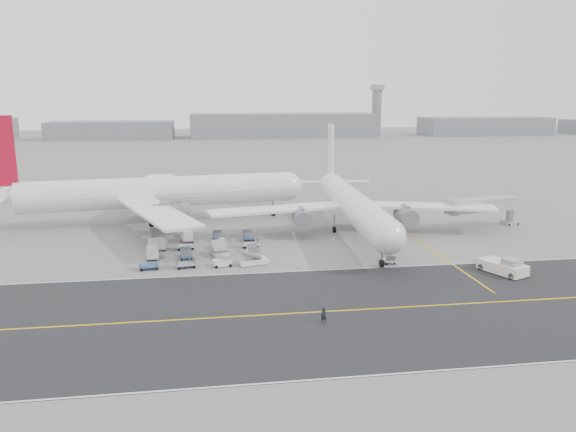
{
  "coord_description": "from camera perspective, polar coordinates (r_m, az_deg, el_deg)",
  "views": [
    {
      "loc": [
        -6.56,
        -79.28,
        25.23
      ],
      "look_at": [
        6.84,
        12.0,
        5.19
      ],
      "focal_mm": 35.0,
      "sensor_mm": 36.0,
      "label": 1
    }
  ],
  "objects": [
    {
      "name": "stray_dolly",
      "position": [
        87.45,
        10.16,
        -4.71
      ],
      "size": [
        1.5,
        2.4,
        1.47
      ],
      "primitive_type": null,
      "rotation": [
        0.0,
        0.0,
        -0.01
      ],
      "color": "silver",
      "rests_on": "ground"
    },
    {
      "name": "pushback_tug",
      "position": [
        86.56,
        21.07,
        -4.82
      ],
      "size": [
        5.62,
        8.7,
        2.51
      ],
      "rotation": [
        0.0,
        0.0,
        0.42
      ],
      "color": "silver",
      "rests_on": "ground"
    },
    {
      "name": "ground",
      "position": [
        83.45,
        -3.46,
        -5.37
      ],
      "size": [
        700.0,
        700.0,
        0.0
      ],
      "primitive_type": "plane",
      "color": "gray",
      "rests_on": "ground"
    },
    {
      "name": "horizon_buildings",
      "position": [
        342.17,
        -2.22,
        8.01
      ],
      "size": [
        520.0,
        28.0,
        28.0
      ],
      "primitive_type": null,
      "color": "gray",
      "rests_on": "ground"
    },
    {
      "name": "airliner_b",
      "position": [
        104.32,
        6.52,
        1.23
      ],
      "size": [
        53.86,
        54.55,
        18.8
      ],
      "rotation": [
        0.0,
        0.0,
        -0.05
      ],
      "color": "white",
      "rests_on": "ground"
    },
    {
      "name": "jet_bridge",
      "position": [
        114.49,
        19.2,
        0.94
      ],
      "size": [
        15.86,
        5.87,
        5.91
      ],
      "rotation": [
        0.0,
        0.0,
        0.2
      ],
      "color": "gray",
      "rests_on": "ground"
    },
    {
      "name": "taxiway",
      "position": [
        67.29,
        2.21,
        -9.77
      ],
      "size": [
        220.0,
        59.0,
        0.03
      ],
      "color": "#28282A",
      "rests_on": "ground"
    },
    {
      "name": "gse_cluster",
      "position": [
        92.34,
        -8.63,
        -3.74
      ],
      "size": [
        26.81,
        26.07,
        2.17
      ],
      "primitive_type": null,
      "rotation": [
        0.0,
        0.0,
        0.14
      ],
      "color": "#9FA0A5",
      "rests_on": "ground"
    },
    {
      "name": "airliner_a",
      "position": [
        114.5,
        -13.67,
        2.34
      ],
      "size": [
        62.31,
        61.29,
        21.55
      ],
      "rotation": [
        0.0,
        0.0,
        1.7
      ],
      "color": "white",
      "rests_on": "ground"
    },
    {
      "name": "ground_crew_a",
      "position": [
        64.17,
        3.66,
        -10.04
      ],
      "size": [
        0.71,
        0.51,
        1.83
      ],
      "primitive_type": "imported",
      "rotation": [
        0.0,
        0.0,
        -0.11
      ],
      "color": "black",
      "rests_on": "ground"
    },
    {
      "name": "control_tower",
      "position": [
        360.5,
        9.0,
        10.68
      ],
      "size": [
        7.0,
        7.0,
        31.25
      ],
      "color": "gray",
      "rests_on": "ground"
    }
  ]
}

